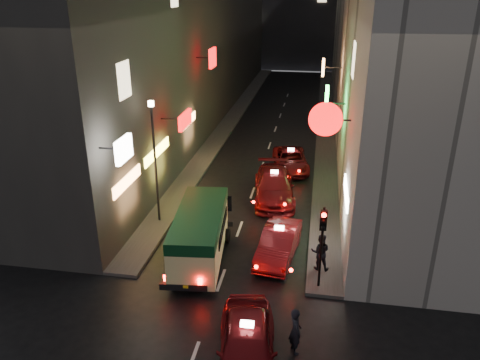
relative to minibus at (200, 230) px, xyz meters
The scene contains 13 objects.
building_left 26.18m from the minibus, 105.73° to the left, with size 7.47×52.00×18.00m.
building_right 26.90m from the minibus, 69.14° to the left, with size 7.88×52.00×18.00m.
sidewalk_left 24.38m from the minibus, 97.20° to the left, with size 1.50×52.00×0.15m, color #4B4946.
sidewalk_right 24.80m from the minibus, 77.28° to the left, with size 1.50×52.00×0.15m, color #4B4946.
minibus is the anchor object (origin of this frame).
taxi_near 6.60m from the minibus, 62.86° to the right, with size 3.21×6.08×2.01m.
taxi_second 3.57m from the minibus, 15.20° to the left, with size 2.63×5.21×1.76m.
taxi_third 7.52m from the minibus, 70.29° to the left, with size 3.10×6.04×2.01m.
taxi_far 12.28m from the minibus, 75.24° to the left, with size 2.71×5.05×1.70m.
pedestrian_crossing 6.67m from the minibus, 47.83° to the right, with size 0.63×0.41×1.93m, color black.
pedestrian_sidewalk 5.23m from the minibus, ahead, with size 0.70×0.44×1.87m, color black.
traffic_light 5.51m from the minibus, 14.84° to the right, with size 0.26×0.43×3.50m.
lamp_post 4.88m from the minibus, 133.60° to the left, with size 0.28×0.28×6.22m.
Camera 1 is at (3.56, -7.49, 11.35)m, focal length 35.00 mm.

